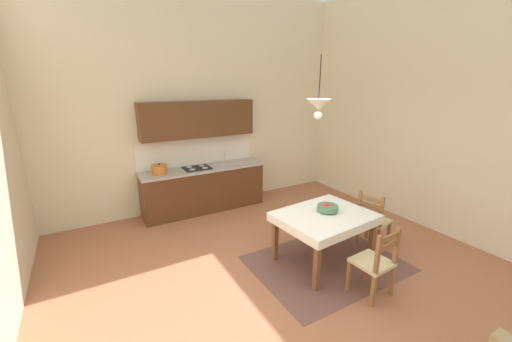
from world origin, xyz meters
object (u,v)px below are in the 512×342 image
Objects in this scene: kitchen_cabinetry at (202,169)px; pendant_lamp at (318,105)px; dining_chair_window_side at (373,221)px; fruit_bowl at (328,208)px; dining_table at (324,222)px; dining_chair_camera_side at (375,263)px.

pendant_lamp reaches higher than kitchen_cabinetry.
fruit_bowl is at bearing 172.94° from dining_chair_window_side.
fruit_bowl is (0.09, 0.05, 0.18)m from dining_table.
pendant_lamp reaches higher than fruit_bowl.
dining_table is 0.99m from dining_chair_window_side.
dining_chair_camera_side is 1.16× the size of pendant_lamp.
dining_chair_window_side is (1.80, -2.78, -0.41)m from kitchen_cabinetry.
dining_table is 1.49× the size of dining_chair_window_side.
kitchen_cabinetry reaches higher than dining_chair_window_side.
dining_chair_camera_side and dining_chair_window_side have the same top height.
pendant_lamp is (-1.11, 0.16, 1.82)m from dining_chair_window_side.
dining_chair_window_side is 1.16× the size of pendant_lamp.
dining_table is at bearing -73.03° from kitchen_cabinetry.
dining_chair_window_side is at bearing -57.15° from kitchen_cabinetry.
pendant_lamp is at bearing 100.17° from dining_chair_camera_side.
dining_chair_camera_side is 2.08m from pendant_lamp.
dining_table is 1.49× the size of dining_chair_camera_side.
dining_chair_window_side is at bearing -7.06° from fruit_bowl.
dining_chair_camera_side is at bearing -138.65° from dining_chair_window_side.
dining_chair_camera_side is 1.00× the size of dining_chair_window_side.
dining_chair_camera_side is at bearing -93.44° from fruit_bowl.
fruit_bowl is (-0.88, 0.11, 0.37)m from dining_chair_window_side.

